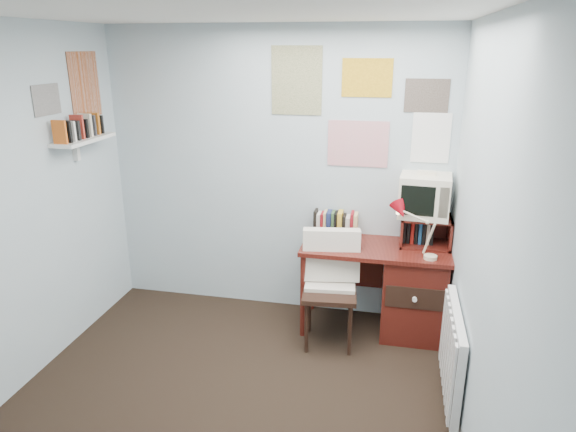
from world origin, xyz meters
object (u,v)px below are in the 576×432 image
desk (406,288)px  crt_tv (425,193)px  desk_chair (330,293)px  wall_shelf (84,140)px  desk_lamp (432,236)px  tv_riser (425,231)px  radiator (453,353)px

desk → crt_tv: 0.81m
desk → desk_chair: (-0.60, -0.30, 0.05)m
desk → crt_tv: size_ratio=3.06×
wall_shelf → desk: bearing=8.4°
desk_chair → crt_tv: 1.11m
desk_lamp → tv_riser: desk_lamp is taller
desk_chair → wall_shelf: size_ratio=1.45×
desk_chair → wall_shelf: bearing=176.7°
desk → radiator: size_ratio=1.50×
crt_tv → desk: bearing=-120.3°
desk_chair → desk: bearing=21.4°
desk_chair → tv_riser: bearing=24.5°
desk → wall_shelf: bearing=-171.6°
tv_riser → radiator: bearing=-80.7°
desk_lamp → wall_shelf: bearing=179.6°
tv_riser → desk_lamp: bearing=-82.9°
desk_chair → tv_riser: (0.72, 0.42, 0.43)m
radiator → desk_lamp: bearing=100.1°
desk_chair → tv_riser: 0.94m
tv_riser → crt_tv: (-0.03, 0.02, 0.31)m
desk_lamp → radiator: bearing=-84.5°
desk → desk_chair: desk_chair is taller
desk_chair → crt_tv: bearing=26.7°
desk → tv_riser: bearing=43.0°
desk → desk_chair: size_ratio=1.33×
tv_riser → radiator: (0.17, -1.04, -0.47)m
desk → radiator: (0.29, -0.93, 0.01)m
desk → wall_shelf: (-2.57, -0.38, 1.21)m
crt_tv → desk_chair: bearing=-143.5°
desk → crt_tv: crt_tv is taller
tv_riser → wall_shelf: bearing=-169.7°
radiator → crt_tv: bearing=100.6°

